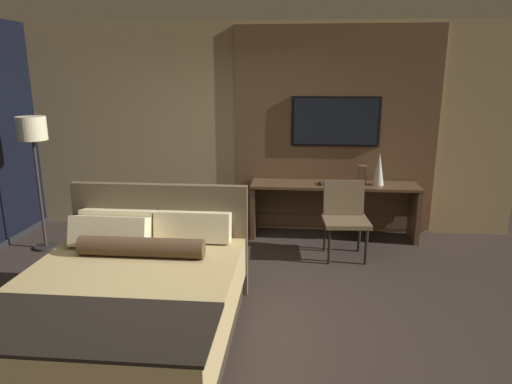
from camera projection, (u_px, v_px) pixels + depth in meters
The scene contains 10 objects.
ground_plane at pixel (213, 321), 4.07m from camera, with size 16.00×16.00×0.00m, color #332823.
wall_back_tv_panel at pixel (259, 130), 6.20m from camera, with size 7.20×0.09×2.80m.
bed at pixel (127, 304), 3.64m from camera, with size 1.72×2.09×1.11m.
desk at pixel (333, 199), 6.07m from camera, with size 2.17×0.50×0.74m.
tv at pixel (335, 121), 6.00m from camera, with size 1.16×0.04×0.65m.
desk_chair at pixel (345, 212), 5.43m from camera, with size 0.56×0.56×0.90m.
floor_lamp at pixel (33, 139), 5.42m from camera, with size 0.34×0.34×1.65m.
vase_tall at pixel (379, 169), 5.86m from camera, with size 0.14×0.14×0.42m.
vase_short at pixel (362, 175), 5.96m from camera, with size 0.11×0.11×0.24m.
book at pixel (328, 183), 5.93m from camera, with size 0.24×0.19×0.03m.
Camera 1 is at (0.71, -3.60, 2.14)m, focal length 32.00 mm.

